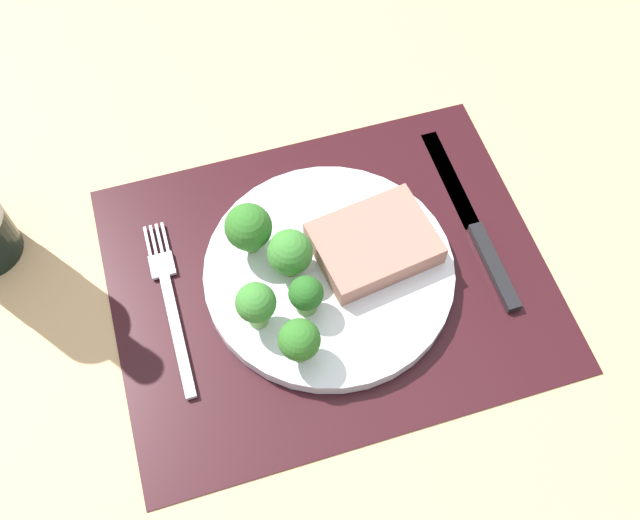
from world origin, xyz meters
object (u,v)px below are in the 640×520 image
object	(u,v)px
fork	(171,303)
knife	(476,230)
plate	(329,272)
steak	(374,243)

from	to	relation	value
fork	knife	xyz separation A→B (cm)	(31.57, -0.89, 0.05)
plate	steak	bearing A→B (deg)	8.63
plate	steak	xyz separation A→B (cm)	(4.79, 0.73, 2.02)
steak	knife	xyz separation A→B (cm)	(11.18, -0.20, -2.52)
fork	steak	bearing A→B (deg)	-1.77
steak	fork	world-z (taller)	steak
steak	fork	size ratio (longest dim) A/B	0.59
knife	fork	bearing A→B (deg)	-179.16
knife	plate	bearing A→B (deg)	-175.64
plate	fork	world-z (taller)	plate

